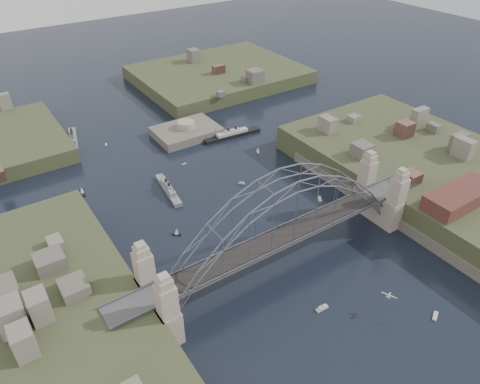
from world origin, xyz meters
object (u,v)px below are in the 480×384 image
object	(u,v)px
bridge	(285,222)
fort_island	(187,136)
naval_cruiser_far	(73,139)
wharf_shed	(460,197)
ocean_liner	(232,135)
naval_cruiser_near	(168,189)

from	to	relation	value
bridge	fort_island	world-z (taller)	bridge
fort_island	naval_cruiser_far	distance (m)	39.18
wharf_shed	naval_cruiser_far	xyz separation A→B (m)	(-66.82, 101.92, -9.08)
wharf_shed	ocean_liner	bearing A→B (deg)	104.38
ocean_liner	bridge	bearing A→B (deg)	-112.54
bridge	wharf_shed	world-z (taller)	bridge
naval_cruiser_near	ocean_liner	distance (m)	38.70
fort_island	wharf_shed	xyz separation A→B (m)	(32.00, -84.00, 10.34)
bridge	wharf_shed	size ratio (longest dim) A/B	4.20
wharf_shed	ocean_liner	xyz separation A→B (m)	(-19.02, 74.18, -9.19)
bridge	naval_cruiser_far	bearing A→B (deg)	104.55
fort_island	naval_cruiser_far	xyz separation A→B (m)	(-34.82, 17.92, 1.26)
fort_island	naval_cruiser_far	bearing A→B (deg)	152.77
bridge	ocean_liner	world-z (taller)	bridge
fort_island	ocean_liner	xyz separation A→B (m)	(12.98, -9.82, 1.16)
naval_cruiser_near	ocean_liner	xyz separation A→B (m)	(34.07, 18.35, 0.02)
wharf_shed	ocean_liner	world-z (taller)	wharf_shed
wharf_shed	fort_island	bearing A→B (deg)	110.85
bridge	wharf_shed	distance (m)	46.23
bridge	ocean_liner	xyz separation A→B (m)	(24.98, 60.18, -11.51)
naval_cruiser_near	naval_cruiser_far	distance (m)	48.09
naval_cruiser_far	ocean_liner	size ratio (longest dim) A/B	0.82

